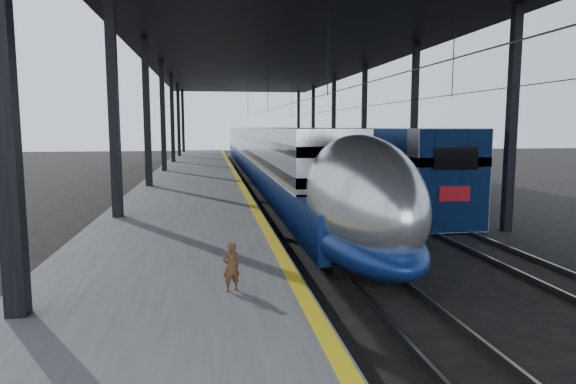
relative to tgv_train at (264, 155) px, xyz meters
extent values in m
plane|color=black|center=(-2.00, -28.19, -1.96)|extent=(160.00, 160.00, 0.00)
cube|color=#4C4C4F|center=(-5.50, -8.19, -1.46)|extent=(6.00, 80.00, 1.00)
cube|color=gold|center=(-2.70, -8.19, -0.95)|extent=(0.30, 80.00, 0.01)
cube|color=slate|center=(-0.72, -8.19, -1.88)|extent=(0.08, 80.00, 0.16)
cube|color=slate|center=(0.72, -8.19, -1.88)|extent=(0.08, 80.00, 0.16)
cube|color=slate|center=(4.28, -8.19, -1.88)|extent=(0.08, 80.00, 0.16)
cube|color=slate|center=(5.72, -8.19, -1.88)|extent=(0.08, 80.00, 0.16)
cube|color=black|center=(-7.80, -33.19, 2.54)|extent=(0.35, 0.35, 9.00)
cube|color=black|center=(-7.80, -23.19, 2.54)|extent=(0.35, 0.35, 9.00)
cube|color=black|center=(7.60, -23.19, 2.54)|extent=(0.35, 0.35, 9.00)
cube|color=black|center=(-7.80, -13.19, 2.54)|extent=(0.35, 0.35, 9.00)
cube|color=black|center=(7.60, -13.19, 2.54)|extent=(0.35, 0.35, 9.00)
cube|color=black|center=(-7.80, -3.19, 2.54)|extent=(0.35, 0.35, 9.00)
cube|color=black|center=(7.60, -3.19, 2.54)|extent=(0.35, 0.35, 9.00)
cube|color=black|center=(-7.80, 6.81, 2.54)|extent=(0.35, 0.35, 9.00)
cube|color=black|center=(7.60, 6.81, 2.54)|extent=(0.35, 0.35, 9.00)
cube|color=black|center=(-7.80, 16.81, 2.54)|extent=(0.35, 0.35, 9.00)
cube|color=black|center=(7.60, 16.81, 2.54)|extent=(0.35, 0.35, 9.00)
cube|color=black|center=(-7.80, 26.81, 2.54)|extent=(0.35, 0.35, 9.00)
cube|color=black|center=(7.60, 26.81, 2.54)|extent=(0.35, 0.35, 9.00)
cube|color=black|center=(-0.10, -8.19, 7.29)|extent=(18.00, 75.00, 0.45)
cylinder|color=slate|center=(0.00, -8.19, 3.54)|extent=(0.03, 74.00, 0.03)
cylinder|color=slate|center=(5.00, -8.19, 3.54)|extent=(0.03, 74.00, 0.03)
cube|color=silver|center=(0.00, 4.02, 0.28)|extent=(2.82, 57.00, 3.89)
cube|color=navy|center=(0.00, 2.52, -0.93)|extent=(2.90, 62.00, 1.51)
cube|color=silver|center=(0.00, 4.02, -0.16)|extent=(2.92, 57.00, 0.10)
cube|color=black|center=(0.00, 4.02, 1.40)|extent=(2.86, 57.00, 0.41)
cube|color=black|center=(0.00, 4.02, 0.28)|extent=(2.86, 57.00, 0.41)
ellipsoid|color=silver|center=(0.00, -27.48, 0.14)|extent=(2.82, 8.40, 3.89)
ellipsoid|color=navy|center=(0.00, -27.48, -0.98)|extent=(2.90, 8.40, 1.65)
ellipsoid|color=black|center=(0.00, -30.08, 0.91)|extent=(1.46, 2.20, 0.88)
cube|color=black|center=(0.00, -27.48, -1.76)|extent=(2.14, 2.60, 0.40)
cube|color=black|center=(0.00, -5.48, -1.76)|extent=(2.14, 2.60, 0.40)
cube|color=navy|center=(5.00, -14.72, 0.18)|extent=(3.00, 18.00, 4.07)
cube|color=gray|center=(5.00, -23.12, 0.18)|extent=(3.05, 1.20, 4.12)
cube|color=black|center=(5.00, -23.74, 1.09)|extent=(1.82, 0.06, 0.91)
cube|color=#B20D19|center=(5.00, -23.74, -0.30)|extent=(1.28, 0.06, 0.59)
cube|color=gray|center=(5.00, 4.28, 0.18)|extent=(3.00, 18.00, 4.07)
cube|color=gray|center=(5.00, 23.28, 0.18)|extent=(3.00, 18.00, 4.07)
cube|color=black|center=(5.00, -20.72, -1.78)|extent=(2.35, 2.40, 0.36)
cube|color=black|center=(5.00, 1.28, -1.78)|extent=(2.35, 2.40, 0.36)
imported|color=#4C2D19|center=(-4.07, -32.42, -0.46)|extent=(0.42, 0.35, 0.99)
camera|label=1|loc=(-4.46, -42.40, 2.30)|focal=32.00mm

